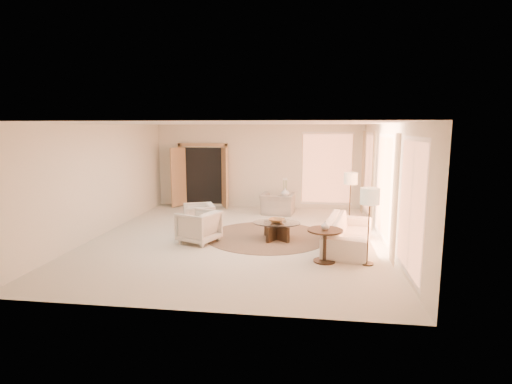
# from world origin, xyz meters

# --- Properties ---
(room) EXTENTS (7.04, 8.04, 2.83)m
(room) POSITION_xyz_m (0.00, 0.00, 1.40)
(room) COLOR beige
(room) RESTS_ON ground
(windows_right) EXTENTS (0.10, 6.40, 2.40)m
(windows_right) POSITION_xyz_m (3.45, 0.10, 1.35)
(windows_right) COLOR #F99463
(windows_right) RESTS_ON room
(window_back_corner) EXTENTS (1.70, 0.10, 2.40)m
(window_back_corner) POSITION_xyz_m (2.30, 3.95, 1.35)
(window_back_corner) COLOR #F99463
(window_back_corner) RESTS_ON room
(curtains_right) EXTENTS (0.06, 5.20, 2.60)m
(curtains_right) POSITION_xyz_m (3.40, 1.00, 1.30)
(curtains_right) COLOR tan
(curtains_right) RESTS_ON room
(french_doors) EXTENTS (1.95, 0.66, 2.16)m
(french_doors) POSITION_xyz_m (-1.90, 3.82, 1.07)
(french_doors) COLOR tan
(french_doors) RESTS_ON room
(area_rug) EXTENTS (3.45, 3.45, 0.01)m
(area_rug) POSITION_xyz_m (0.69, 0.24, 0.01)
(area_rug) COLOR #3A2A1E
(area_rug) RESTS_ON room
(sofa) EXTENTS (1.35, 2.50, 0.69)m
(sofa) POSITION_xyz_m (2.63, -0.40, 0.35)
(sofa) COLOR beige
(sofa) RESTS_ON room
(armchair_left) EXTENTS (0.94, 0.97, 0.77)m
(armchair_left) POSITION_xyz_m (-1.17, 0.66, 0.39)
(armchair_left) COLOR beige
(armchair_left) RESTS_ON room
(armchair_right) EXTENTS (1.02, 1.04, 0.84)m
(armchair_right) POSITION_xyz_m (-0.86, -0.47, 0.42)
(armchair_right) COLOR beige
(armchair_right) RESTS_ON room
(accent_chair) EXTENTS (1.08, 0.76, 0.89)m
(accent_chair) POSITION_xyz_m (0.76, 2.89, 0.44)
(accent_chair) COLOR #9A968B
(accent_chair) RESTS_ON room
(coffee_table) EXTENTS (1.34, 1.34, 0.42)m
(coffee_table) POSITION_xyz_m (0.96, 0.01, 0.27)
(coffee_table) COLOR black
(coffee_table) RESTS_ON room
(end_table) EXTENTS (0.72, 0.72, 0.68)m
(end_table) POSITION_xyz_m (2.06, -1.50, 0.46)
(end_table) COLOR black
(end_table) RESTS_ON room
(side_table) EXTENTS (0.51, 0.51, 0.59)m
(side_table) POSITION_xyz_m (0.99, 2.79, 0.35)
(side_table) COLOR #30281D
(side_table) RESTS_ON room
(floor_lamp_near) EXTENTS (0.37, 0.37, 1.51)m
(floor_lamp_near) POSITION_xyz_m (2.82, 1.43, 1.29)
(floor_lamp_near) COLOR #30281D
(floor_lamp_near) RESTS_ON room
(floor_lamp_far) EXTENTS (0.37, 0.37, 1.54)m
(floor_lamp_far) POSITION_xyz_m (2.90, -1.53, 1.31)
(floor_lamp_far) COLOR #30281D
(floor_lamp_far) RESTS_ON room
(bowl) EXTENTS (0.47, 0.47, 0.09)m
(bowl) POSITION_xyz_m (0.96, 0.01, 0.47)
(bowl) COLOR brown
(bowl) RESTS_ON coffee_table
(end_vase) EXTENTS (0.20, 0.20, 0.18)m
(end_vase) POSITION_xyz_m (2.06, -1.50, 0.76)
(end_vase) COLOR silver
(end_vase) RESTS_ON end_table
(side_vase) EXTENTS (0.33, 0.33, 0.27)m
(side_vase) POSITION_xyz_m (0.99, 2.79, 0.72)
(side_vase) COLOR silver
(side_vase) RESTS_ON side_table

